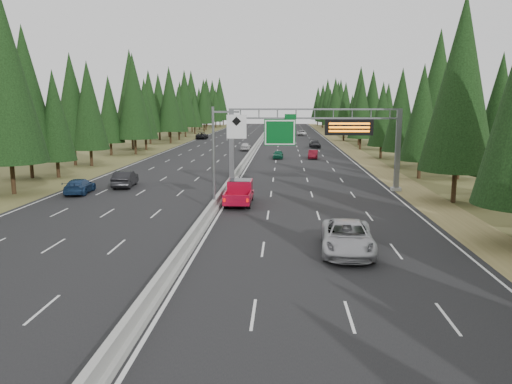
# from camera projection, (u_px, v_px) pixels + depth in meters

# --- Properties ---
(road) EXTENTS (32.00, 260.00, 0.08)m
(road) POSITION_uv_depth(u_px,v_px,m) (255.00, 149.00, 93.11)
(road) COLOR black
(road) RESTS_ON ground
(shoulder_right) EXTENTS (3.60, 260.00, 0.06)m
(shoulder_right) POSITION_uv_depth(u_px,v_px,m) (351.00, 150.00, 92.14)
(shoulder_right) COLOR olive
(shoulder_right) RESTS_ON ground
(shoulder_left) EXTENTS (3.60, 260.00, 0.06)m
(shoulder_left) POSITION_uv_depth(u_px,v_px,m) (161.00, 149.00, 94.09)
(shoulder_left) COLOR brown
(shoulder_left) RESTS_ON ground
(median_barrier) EXTENTS (0.70, 260.00, 0.85)m
(median_barrier) POSITION_uv_depth(u_px,v_px,m) (255.00, 147.00, 93.05)
(median_barrier) COLOR gray
(median_barrier) RESTS_ON road
(sign_gantry) EXTENTS (16.75, 0.98, 7.80)m
(sign_gantry) POSITION_uv_depth(u_px,v_px,m) (321.00, 136.00, 47.35)
(sign_gantry) COLOR slate
(sign_gantry) RESTS_ON road
(hov_sign_pole) EXTENTS (2.80, 0.50, 8.00)m
(hov_sign_pole) POSITION_uv_depth(u_px,v_px,m) (221.00, 151.00, 38.14)
(hov_sign_pole) COLOR slate
(hov_sign_pole) RESTS_ON road
(tree_row_right) EXTENTS (11.90, 243.00, 18.74)m
(tree_row_right) POSITION_uv_depth(u_px,v_px,m) (385.00, 100.00, 83.13)
(tree_row_right) COLOR black
(tree_row_right) RESTS_ON ground
(tree_row_left) EXTENTS (12.25, 244.89, 18.84)m
(tree_row_left) POSITION_uv_depth(u_px,v_px,m) (137.00, 99.00, 92.50)
(tree_row_left) COLOR black
(tree_row_left) RESTS_ON ground
(silver_minivan) EXTENTS (3.20, 6.30, 1.71)m
(silver_minivan) POSITION_uv_depth(u_px,v_px,m) (347.00, 237.00, 27.73)
(silver_minivan) COLOR #B8B8BD
(silver_minivan) RESTS_ON road
(red_pickup) EXTENTS (2.10, 5.87, 1.91)m
(red_pickup) POSITION_uv_depth(u_px,v_px,m) (240.00, 191.00, 41.63)
(red_pickup) COLOR black
(red_pickup) RESTS_ON road
(car_ahead_green) EXTENTS (1.69, 3.81, 1.28)m
(car_ahead_green) POSITION_uv_depth(u_px,v_px,m) (278.00, 154.00, 76.63)
(car_ahead_green) COLOR #125239
(car_ahead_green) RESTS_ON road
(car_ahead_dkred) EXTENTS (1.75, 4.08, 1.31)m
(car_ahead_dkred) POSITION_uv_depth(u_px,v_px,m) (313.00, 154.00, 76.57)
(car_ahead_dkred) COLOR maroon
(car_ahead_dkred) RESTS_ON road
(car_ahead_dkgrey) EXTENTS (2.19, 4.78, 1.35)m
(car_ahead_dkgrey) POSITION_uv_depth(u_px,v_px,m) (315.00, 144.00, 96.26)
(car_ahead_dkgrey) COLOR black
(car_ahead_dkgrey) RESTS_ON road
(car_ahead_white) EXTENTS (2.48, 5.17, 1.42)m
(car_ahead_white) POSITION_uv_depth(u_px,v_px,m) (302.00, 133.00, 135.02)
(car_ahead_white) COLOR silver
(car_ahead_white) RESTS_ON road
(car_ahead_far) EXTENTS (2.15, 4.90, 1.64)m
(car_ahead_far) POSITION_uv_depth(u_px,v_px,m) (269.00, 133.00, 131.48)
(car_ahead_far) COLOR black
(car_ahead_far) RESTS_ON road
(car_onc_near) EXTENTS (2.16, 5.08, 1.63)m
(car_onc_near) POSITION_uv_depth(u_px,v_px,m) (125.00, 179.00, 50.00)
(car_onc_near) COLOR black
(car_onc_near) RESTS_ON road
(car_onc_blue) EXTENTS (2.41, 4.98, 1.40)m
(car_onc_blue) POSITION_uv_depth(u_px,v_px,m) (80.00, 186.00, 46.25)
(car_onc_blue) COLOR navy
(car_onc_blue) RESTS_ON road
(car_onc_white) EXTENTS (1.82, 4.32, 1.46)m
(car_onc_white) POSITION_uv_depth(u_px,v_px,m) (246.00, 146.00, 90.20)
(car_onc_white) COLOR silver
(car_onc_white) RESTS_ON road
(car_onc_far) EXTENTS (2.92, 5.87, 1.60)m
(car_onc_far) POSITION_uv_depth(u_px,v_px,m) (202.00, 136.00, 121.25)
(car_onc_far) COLOR black
(car_onc_far) RESTS_ON road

